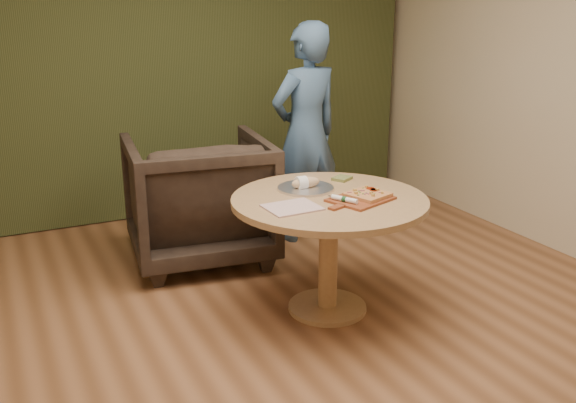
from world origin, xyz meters
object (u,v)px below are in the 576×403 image
at_px(bread_roll, 304,183).
at_px(armchair, 199,192).
at_px(pedestal_table, 329,219).
at_px(pizza_paddle, 359,200).
at_px(cutlery_roll, 344,199).
at_px(serving_tray, 306,188).
at_px(person_standing, 306,134).
at_px(flatbread_pizza, 368,194).

bearing_deg(bread_roll, armchair, 112.19).
relative_size(pedestal_table, armchair, 1.15).
xyz_separation_m(pedestal_table, pizza_paddle, (0.13, -0.13, 0.15)).
relative_size(cutlery_roll, bread_roll, 0.96).
distance_m(pizza_paddle, armchair, 1.45).
relative_size(pizza_paddle, serving_tray, 1.33).
distance_m(serving_tray, armchair, 1.06).
relative_size(armchair, person_standing, 0.60).
height_order(cutlery_roll, bread_roll, bread_roll).
distance_m(serving_tray, bread_roll, 0.04).
relative_size(cutlery_roll, serving_tray, 0.52).
bearing_deg(cutlery_roll, bread_roll, 73.04).
height_order(pedestal_table, pizza_paddle, pizza_paddle).
xyz_separation_m(armchair, person_standing, (0.93, 0.06, 0.35)).
relative_size(flatbread_pizza, bread_roll, 1.45).
bearing_deg(bread_roll, pizza_paddle, -62.37).
xyz_separation_m(cutlery_roll, armchair, (-0.46, 1.33, -0.26)).
height_order(cutlery_roll, serving_tray, cutlery_roll).
height_order(pedestal_table, bread_roll, bread_roll).
height_order(pedestal_table, cutlery_roll, cutlery_roll).
bearing_deg(armchair, bread_roll, 119.21).
relative_size(pedestal_table, cutlery_roll, 6.45).
bearing_deg(person_standing, pizza_paddle, 65.15).
height_order(pizza_paddle, flatbread_pizza, flatbread_pizza).
distance_m(pizza_paddle, cutlery_roll, 0.12).
bearing_deg(armchair, flatbread_pizza, 123.35).
height_order(flatbread_pizza, armchair, armchair).
xyz_separation_m(pizza_paddle, flatbread_pizza, (0.07, 0.01, 0.02)).
distance_m(cutlery_roll, armchair, 1.43).
height_order(pizza_paddle, armchair, armchair).
bearing_deg(pizza_paddle, bread_roll, 98.25).
relative_size(flatbread_pizza, armchair, 0.27).
xyz_separation_m(pizza_paddle, cutlery_roll, (-0.11, -0.02, 0.02)).
bearing_deg(pizza_paddle, serving_tray, 97.12).
bearing_deg(armchair, serving_tray, 119.66).
bearing_deg(armchair, pedestal_table, 117.82).
bearing_deg(bread_roll, pedestal_table, -75.52).
height_order(pizza_paddle, bread_roll, bread_roll).
height_order(flatbread_pizza, bread_roll, bread_roll).
xyz_separation_m(pedestal_table, serving_tray, (-0.05, 0.22, 0.15)).
distance_m(flatbread_pizza, serving_tray, 0.42).
xyz_separation_m(bread_roll, person_standing, (0.54, 1.02, 0.08)).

